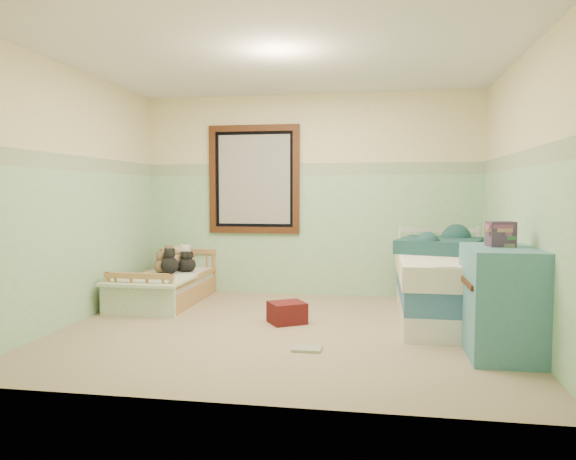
% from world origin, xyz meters
% --- Properties ---
extents(floor, '(4.20, 3.60, 0.02)m').
position_xyz_m(floor, '(0.00, 0.00, -0.01)').
color(floor, '#9B8A6A').
rests_on(floor, ground).
extents(ceiling, '(4.20, 3.60, 0.02)m').
position_xyz_m(ceiling, '(0.00, 0.00, 2.51)').
color(ceiling, silver).
rests_on(ceiling, wall_back).
extents(wall_back, '(4.20, 0.04, 2.50)m').
position_xyz_m(wall_back, '(0.00, 1.80, 1.25)').
color(wall_back, beige).
rests_on(wall_back, floor).
extents(wall_front, '(4.20, 0.04, 2.50)m').
position_xyz_m(wall_front, '(0.00, -1.80, 1.25)').
color(wall_front, beige).
rests_on(wall_front, floor).
extents(wall_left, '(0.04, 3.60, 2.50)m').
position_xyz_m(wall_left, '(-2.10, 0.00, 1.25)').
color(wall_left, beige).
rests_on(wall_left, floor).
extents(wall_right, '(0.04, 3.60, 2.50)m').
position_xyz_m(wall_right, '(2.10, 0.00, 1.25)').
color(wall_right, beige).
rests_on(wall_right, floor).
extents(wainscot_mint, '(4.20, 0.01, 1.50)m').
position_xyz_m(wainscot_mint, '(0.00, 1.79, 0.75)').
color(wainscot_mint, '#7FC284').
rests_on(wainscot_mint, floor).
extents(border_strip, '(4.20, 0.01, 0.15)m').
position_xyz_m(border_strip, '(0.00, 1.79, 1.57)').
color(border_strip, '#4F7B57').
rests_on(border_strip, wall_back).
extents(window_frame, '(1.16, 0.06, 1.36)m').
position_xyz_m(window_frame, '(-0.70, 1.76, 1.45)').
color(window_frame, black).
rests_on(window_frame, wall_back).
extents(window_blinds, '(0.92, 0.01, 1.12)m').
position_xyz_m(window_blinds, '(-0.70, 1.77, 1.45)').
color(window_blinds, '#BABAB5').
rests_on(window_blinds, window_frame).
extents(toddler_bed_frame, '(0.76, 1.53, 0.20)m').
position_xyz_m(toddler_bed_frame, '(-1.59, 1.05, 0.10)').
color(toddler_bed_frame, '#996034').
rests_on(toddler_bed_frame, floor).
extents(toddler_mattress, '(0.70, 1.46, 0.12)m').
position_xyz_m(toddler_mattress, '(-1.59, 1.05, 0.26)').
color(toddler_mattress, silver).
rests_on(toddler_mattress, toddler_bed_frame).
extents(patchwork_quilt, '(0.83, 0.76, 0.03)m').
position_xyz_m(patchwork_quilt, '(-1.59, 0.57, 0.33)').
color(patchwork_quilt, '#8CB2D4').
rests_on(patchwork_quilt, toddler_mattress).
extents(plush_bed_brown, '(0.20, 0.20, 0.20)m').
position_xyz_m(plush_bed_brown, '(-1.74, 1.55, 0.42)').
color(plush_bed_brown, brown).
rests_on(plush_bed_brown, toddler_mattress).
extents(plush_bed_white, '(0.22, 0.22, 0.22)m').
position_xyz_m(plush_bed_white, '(-1.54, 1.55, 0.42)').
color(plush_bed_white, silver).
rests_on(plush_bed_white, toddler_mattress).
extents(plush_bed_tan, '(0.19, 0.19, 0.19)m').
position_xyz_m(plush_bed_tan, '(-1.69, 1.33, 0.41)').
color(plush_bed_tan, '#D1AC89').
rests_on(plush_bed_tan, toddler_mattress).
extents(plush_bed_dark, '(0.17, 0.17, 0.17)m').
position_xyz_m(plush_bed_dark, '(-1.46, 1.33, 0.40)').
color(plush_bed_dark, black).
rests_on(plush_bed_dark, toddler_mattress).
extents(plush_floor_cream, '(0.25, 0.25, 0.25)m').
position_xyz_m(plush_floor_cream, '(-1.84, 0.89, 0.12)').
color(plush_floor_cream, '#F6E7C6').
rests_on(plush_floor_cream, floor).
extents(plush_floor_tan, '(0.23, 0.23, 0.23)m').
position_xyz_m(plush_floor_tan, '(-1.80, 0.62, 0.12)').
color(plush_floor_tan, '#D1AC89').
rests_on(plush_floor_tan, floor).
extents(twin_bed_frame, '(0.94, 1.88, 0.22)m').
position_xyz_m(twin_bed_frame, '(1.55, 0.65, 0.11)').
color(twin_bed_frame, silver).
rests_on(twin_bed_frame, floor).
extents(twin_boxspring, '(0.94, 1.88, 0.22)m').
position_xyz_m(twin_boxspring, '(1.55, 0.65, 0.33)').
color(twin_boxspring, '#2C5580').
rests_on(twin_boxspring, twin_bed_frame).
extents(twin_mattress, '(0.98, 1.92, 0.22)m').
position_xyz_m(twin_mattress, '(1.55, 0.65, 0.55)').
color(twin_mattress, white).
rests_on(twin_mattress, twin_boxspring).
extents(teal_blanket, '(0.99, 1.03, 0.14)m').
position_xyz_m(teal_blanket, '(1.50, 0.95, 0.73)').
color(teal_blanket, '#153739').
rests_on(teal_blanket, twin_mattress).
extents(dresser, '(0.53, 0.85, 0.85)m').
position_xyz_m(dresser, '(1.82, -0.46, 0.43)').
color(dresser, teal).
rests_on(dresser, floor).
extents(book_stack, '(0.22, 0.19, 0.20)m').
position_xyz_m(book_stack, '(1.82, -0.38, 0.95)').
color(book_stack, brown).
rests_on(book_stack, dresser).
extents(red_pillow, '(0.44, 0.42, 0.21)m').
position_xyz_m(red_pillow, '(-0.02, 0.26, 0.10)').
color(red_pillow, maroon).
rests_on(red_pillow, floor).
extents(floor_book, '(0.24, 0.18, 0.02)m').
position_xyz_m(floor_book, '(0.29, -0.61, 0.01)').
color(floor_book, yellow).
rests_on(floor_book, floor).
extents(extra_plush_0, '(0.17, 0.17, 0.17)m').
position_xyz_m(extra_plush_0, '(-1.72, 1.20, 0.40)').
color(extra_plush_0, brown).
rests_on(extra_plush_0, toddler_mattress).
extents(extra_plush_1, '(0.17, 0.17, 0.17)m').
position_xyz_m(extra_plush_1, '(-1.42, 1.34, 0.40)').
color(extra_plush_1, black).
rests_on(extra_plush_1, toddler_mattress).
extents(extra_plush_2, '(0.16, 0.16, 0.16)m').
position_xyz_m(extra_plush_2, '(-1.52, 1.43, 0.40)').
color(extra_plush_2, brown).
rests_on(extra_plush_2, toddler_mattress).
extents(extra_plush_3, '(0.21, 0.21, 0.21)m').
position_xyz_m(extra_plush_3, '(-1.59, 1.15, 0.42)').
color(extra_plush_3, black).
rests_on(extra_plush_3, toddler_mattress).
extents(extra_plush_4, '(0.20, 0.20, 0.20)m').
position_xyz_m(extra_plush_4, '(-1.63, 1.51, 0.42)').
color(extra_plush_4, '#D1AC89').
rests_on(extra_plush_4, toddler_mattress).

